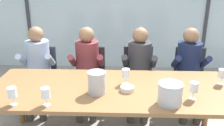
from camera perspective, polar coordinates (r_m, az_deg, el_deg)
The scene contains 22 objects.
ground at distance 3.87m, azimuth 0.37°, elevation -8.85°, with size 14.00×14.00×0.00m, color #9E9384.
window_glass_panel at distance 4.95m, azimuth 0.99°, elevation 13.46°, with size 7.79×0.03×2.60m, color silver.
window_mullion_left at distance 5.26m, azimuth -18.98°, elevation 12.81°, with size 0.06×0.06×2.60m, color #38383D.
window_mullion_right at distance 5.19m, azimuth 21.21°, elevation 12.46°, with size 0.06×0.06×2.60m, color #38383D.
hillside_vineyard at distance 8.86m, azimuth 1.54°, elevation 12.63°, with size 13.79×2.40×1.44m, color #477A38.
dining_table at distance 2.68m, azimuth -0.29°, elevation -6.83°, with size 2.59×1.01×0.72m.
chair_near_curtain at distance 3.75m, azimuth -16.14°, elevation -2.07°, with size 0.49×0.49×0.87m.
chair_left_of_center at distance 3.60m, azimuth -5.17°, elevation -2.29°, with size 0.46×0.46×0.87m.
chair_center at distance 3.61m, azimuth 6.07°, elevation -2.23°, with size 0.46×0.46×0.87m.
chair_right_of_center at distance 3.71m, azimuth 17.42°, elevation -2.45°, with size 0.47×0.47×0.87m.
person_pale_blue_shirt at distance 3.57m, azimuth -16.75°, elevation -0.30°, with size 0.48×0.63×1.19m.
person_maroon_top at distance 3.41m, azimuth -5.78°, elevation -0.47°, with size 0.47×0.62×1.19m.
person_charcoal_jacket at distance 3.39m, azimuth 6.26°, elevation -0.63°, with size 0.48×0.63×1.19m.
person_navy_polo at distance 3.50m, azimuth 17.33°, elevation -0.76°, with size 0.47×0.62×1.19m.
ice_bucket_primary at distance 2.49m, azimuth -3.54°, elevation -4.42°, with size 0.19×0.19×0.23m.
ice_bucket_secondary at distance 2.35m, azimuth 13.21°, elevation -6.83°, with size 0.23×0.23×0.21m.
tasting_bowl at distance 2.57m, azimuth 3.55°, elevation -5.91°, with size 0.14×0.14×0.05m, color silver.
wine_glass_by_left_taster at distance 2.34m, azimuth -15.00°, elevation -6.82°, with size 0.08×0.08×0.17m.
wine_glass_near_bucket at distance 2.49m, azimuth 18.32°, elevation -5.36°, with size 0.08×0.08×0.17m.
wine_glass_center_pour at distance 2.69m, azimuth 3.20°, elevation -2.42°, with size 0.08×0.08×0.17m.
wine_glass_by_right_taster at distance 2.93m, azimuth 23.99°, elevation -2.37°, with size 0.08×0.08×0.17m.
wine_glass_spare_empty at distance 2.45m, azimuth -22.00°, elevation -6.48°, with size 0.08×0.08×0.17m.
Camera 1 is at (0.10, -2.38, 1.87)m, focal length 39.76 mm.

